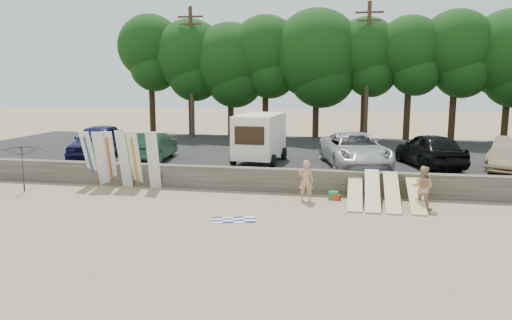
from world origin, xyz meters
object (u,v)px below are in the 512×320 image
object	(u,v)px
beachgoer_a	(306,181)
beachgoer_b	(423,188)
car_3	(430,150)
car_1	(153,146)
car_2	(355,150)
box_trailer	(260,136)
cooler	(333,195)
car_0	(98,141)
beach_umbrella	(22,168)

from	to	relation	value
beachgoer_a	beachgoer_b	size ratio (longest dim) A/B	1.01
car_3	beachgoer_a	size ratio (longest dim) A/B	2.87
car_1	car_2	bearing A→B (deg)	175.01
car_2	beachgoer_a	world-z (taller)	car_2
beachgoer_a	beachgoer_b	bearing A→B (deg)	174.05
beachgoer_a	beachgoer_b	world-z (taller)	beachgoer_a
car_2	beachgoer_a	distance (m)	4.87
box_trailer	cooler	xyz separation A→B (m)	(3.82, -4.15, -1.87)
beachgoer_b	car_1	bearing A→B (deg)	0.85
car_0	car_2	bearing A→B (deg)	-11.43
car_2	car_3	size ratio (longest dim) A/B	1.19
beachgoer_a	cooler	size ratio (longest dim) A/B	4.33
box_trailer	car_2	xyz separation A→B (m)	(4.62, -0.18, -0.55)
car_0	beachgoer_a	xyz separation A→B (m)	(11.36, -4.53, -0.74)
beach_umbrella	cooler	bearing A→B (deg)	5.20
car_3	beachgoer_a	world-z (taller)	car_3
box_trailer	car_0	distance (m)	8.63
cooler	beachgoer_a	bearing A→B (deg)	-152.46
car_0	beachgoer_a	size ratio (longest dim) A/B	3.07
car_3	cooler	bearing A→B (deg)	30.01
beachgoer_a	car_1	bearing A→B (deg)	-27.81
box_trailer	car_1	bearing A→B (deg)	-171.34
car_0	car_2	world-z (taller)	car_0
car_1	beach_umbrella	xyz separation A→B (m)	(-3.91, -4.87, -0.39)
car_1	beachgoer_a	xyz separation A→B (m)	(8.14, -4.15, -0.59)
car_3	beach_umbrella	bearing A→B (deg)	1.58
car_1	cooler	bearing A→B (deg)	151.58
box_trailer	car_3	distance (m)	8.08
car_2	cooler	size ratio (longest dim) A/B	14.89
box_trailer	car_0	bearing A→B (deg)	-175.75
car_2	cooler	bearing A→B (deg)	-114.91
car_0	cooler	distance (m)	13.15
car_2	box_trailer	bearing A→B (deg)	164.29
car_2	beach_umbrella	world-z (taller)	car_2
box_trailer	car_3	world-z (taller)	box_trailer
car_0	cooler	bearing A→B (deg)	-29.12
car_3	beachgoer_b	size ratio (longest dim) A/B	2.92
box_trailer	cooler	size ratio (longest dim) A/B	10.18
car_0	beach_umbrella	distance (m)	5.32
car_1	car_3	bearing A→B (deg)	176.72
car_0	beach_umbrella	xyz separation A→B (m)	(-0.69, -5.25, -0.53)
car_0	car_1	xyz separation A→B (m)	(3.22, -0.38, -0.15)
car_1	beachgoer_b	distance (m)	13.32
car_1	beach_umbrella	bearing A→B (deg)	44.56
car_1	car_3	distance (m)	13.48
box_trailer	beachgoer_a	world-z (taller)	box_trailer
box_trailer	beachgoer_a	size ratio (longest dim) A/B	2.35
car_0	cooler	world-z (taller)	car_0
car_3	car_1	bearing A→B (deg)	-13.10
car_1	beach_umbrella	distance (m)	6.25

